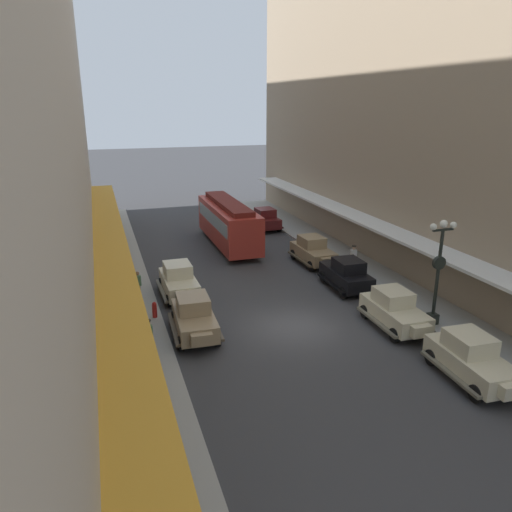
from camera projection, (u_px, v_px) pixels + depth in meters
ground_plane at (294, 326)px, 23.77m from camera, size 200.00×200.00×0.00m
sidewalk_left at (137, 348)px, 21.53m from camera, size 3.00×60.00×0.15m
sidewalk_right at (425, 306)px, 25.97m from camera, size 3.00×60.00×0.15m
building_row_left at (26, 10)px, 16.68m from camera, size 4.30×60.00×26.92m
building_row_right at (500, 67)px, 23.18m from camera, size 4.30×60.00×24.09m
parked_car_0 at (313, 250)px, 32.76m from camera, size 2.25×4.30×1.84m
parked_car_1 at (395, 309)px, 23.45m from camera, size 2.21×4.29×1.84m
parked_car_2 at (346, 273)px, 28.33m from camera, size 2.24×4.29×1.84m
parked_car_3 at (179, 280)px, 27.29m from camera, size 2.17×4.27×1.84m
parked_car_4 at (194, 316)px, 22.70m from camera, size 2.30×4.32×1.84m
parked_car_5 at (264, 218)px, 41.71m from camera, size 2.27×4.31×1.84m
parked_car_6 at (471, 357)px, 19.01m from camera, size 2.31×4.32×1.84m
streetcar at (228, 221)px, 36.52m from camera, size 2.54×9.61×3.46m
lamp_post_with_clock at (438, 268)px, 22.93m from camera, size 1.42×0.44×5.16m
fire_hydrant at (155, 310)px, 24.33m from camera, size 0.24×0.24×0.82m
pedestrian_0 at (353, 258)px, 30.88m from camera, size 0.36×0.28×1.67m
pedestrian_1 at (138, 286)px, 26.30m from camera, size 0.36×0.24×1.64m
pedestrian_2 at (149, 338)px, 20.45m from camera, size 0.36×0.28×1.67m
pedestrian_3 at (106, 235)px, 36.30m from camera, size 0.36×0.28×1.67m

